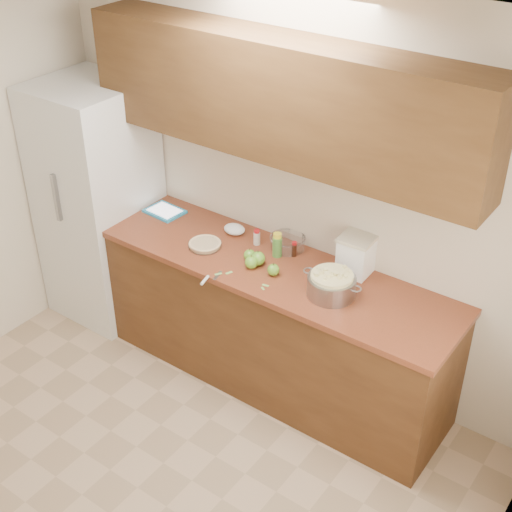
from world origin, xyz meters
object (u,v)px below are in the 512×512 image
Objects in this scene: pie at (205,244)px; tablet at (165,211)px; colander at (332,285)px; flour_canister at (356,254)px.

tablet is at bearing 159.93° from pie.
colander is 1.48m from tablet.
colander is at bearing -89.19° from flour_canister.
flour_canister reaches higher than tablet.
tablet is (-1.47, 0.17, -0.06)m from colander.
flour_canister is at bearing 18.63° from pie.
flour_canister is (-0.00, 0.30, 0.06)m from colander.
flour_canister is (0.94, 0.32, 0.11)m from pie.
flour_canister is at bearing 8.78° from tablet.
pie is at bearing -16.13° from tablet.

